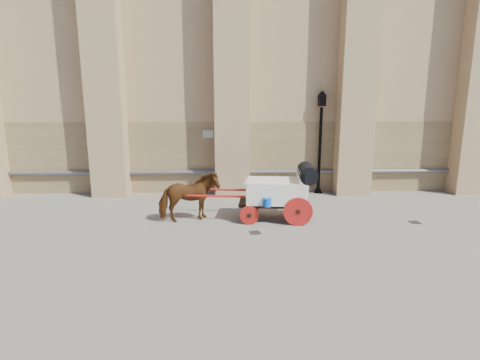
{
  "coord_description": "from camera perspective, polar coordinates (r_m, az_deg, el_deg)",
  "views": [
    {
      "loc": [
        -1.14,
        -11.67,
        3.81
      ],
      "look_at": [
        -0.79,
        0.1,
        1.34
      ],
      "focal_mm": 28.0,
      "sensor_mm": 36.0,
      "label": 1
    }
  ],
  "objects": [
    {
      "name": "ground",
      "position": [
        12.33,
        3.69,
        -6.2
      ],
      "size": [
        90.0,
        90.0,
        0.0
      ],
      "primitive_type": "plane",
      "color": "#70685D",
      "rests_on": "ground"
    },
    {
      "name": "carriage",
      "position": [
        12.26,
        6.28,
        -1.5
      ],
      "size": [
        4.34,
        1.62,
        1.86
      ],
      "rotation": [
        0.0,
        0.0,
        -0.11
      ],
      "color": "black",
      "rests_on": "ground"
    },
    {
      "name": "horse",
      "position": [
        12.16,
        -7.79,
        -2.62
      ],
      "size": [
        2.06,
        1.41,
        1.6
      ],
      "primitive_type": "imported",
      "rotation": [
        0.0,
        0.0,
        1.89
      ],
      "color": "brown",
      "rests_on": "ground"
    },
    {
      "name": "street_lamp",
      "position": [
        15.96,
        12.13,
        6.07
      ],
      "size": [
        0.4,
        0.4,
        4.27
      ],
      "color": "black",
      "rests_on": "ground"
    },
    {
      "name": "drain_grate_far",
      "position": [
        13.35,
        25.08,
        -5.87
      ],
      "size": [
        0.33,
        0.33,
        0.01
      ],
      "primitive_type": "cube",
      "rotation": [
        0.0,
        0.0,
        0.02
      ],
      "color": "black",
      "rests_on": "ground"
    },
    {
      "name": "drain_grate_near",
      "position": [
        11.21,
        2.3,
        -8.02
      ],
      "size": [
        0.38,
        0.38,
        0.01
      ],
      "primitive_type": "cube",
      "rotation": [
        0.0,
        0.0,
        0.21
      ],
      "color": "black",
      "rests_on": "ground"
    }
  ]
}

